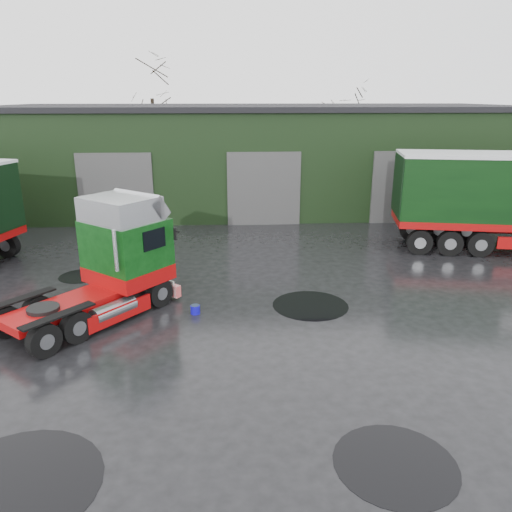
{
  "coord_description": "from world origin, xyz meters",
  "views": [
    {
      "loc": [
        -0.0,
        -13.08,
        6.88
      ],
      "look_at": [
        0.93,
        2.95,
        1.7
      ],
      "focal_mm": 35.0,
      "sensor_mm": 36.0,
      "label": 1
    }
  ],
  "objects": [
    {
      "name": "puddle_4",
      "position": [
        -5.9,
        5.99,
        0.0
      ],
      "size": [
        1.72,
        1.72,
        0.01
      ],
      "primitive_type": "cylinder",
      "color": "black",
      "rests_on": "ground"
    },
    {
      "name": "puddle_1",
      "position": [
        2.78,
        2.58,
        0.0
      ],
      "size": [
        2.61,
        2.61,
        0.01
      ],
      "primitive_type": "cylinder",
      "color": "black",
      "rests_on": "ground"
    },
    {
      "name": "tree_back_b",
      "position": [
        10.0,
        30.0,
        3.75
      ],
      "size": [
        4.4,
        4.4,
        7.5
      ],
      "primitive_type": null,
      "color": "black",
      "rests_on": "ground"
    },
    {
      "name": "warehouse",
      "position": [
        2.0,
        20.0,
        3.16
      ],
      "size": [
        32.4,
        12.4,
        6.3
      ],
      "color": "black",
      "rests_on": "ground"
    },
    {
      "name": "puddle_3",
      "position": [
        3.19,
        -5.21,
        0.0
      ],
      "size": [
        2.44,
        2.44,
        0.01
      ],
      "primitive_type": "cylinder",
      "color": "black",
      "rests_on": "ground"
    },
    {
      "name": "tree_back_a",
      "position": [
        -6.0,
        30.0,
        4.75
      ],
      "size": [
        4.4,
        4.4,
        9.5
      ],
      "primitive_type": null,
      "color": "black",
      "rests_on": "ground"
    },
    {
      "name": "hero_tractor",
      "position": [
        -4.5,
        1.8,
        1.91
      ],
      "size": [
        5.91,
        6.4,
        3.81
      ],
      "primitive_type": null,
      "rotation": [
        0.0,
        0.0,
        -0.69
      ],
      "color": "#0A380E",
      "rests_on": "ground"
    },
    {
      "name": "wash_bucket",
      "position": [
        -1.13,
        2.14,
        0.14
      ],
      "size": [
        0.39,
        0.39,
        0.29
      ],
      "primitive_type": "cylinder",
      "rotation": [
        0.0,
        0.0,
        -0.31
      ],
      "color": "#0F08B4",
      "rests_on": "ground"
    },
    {
      "name": "puddle_0",
      "position": [
        -4.07,
        -5.38,
        0.0
      ],
      "size": [
        3.28,
        3.28,
        0.01
      ],
      "primitive_type": "cylinder",
      "color": "black",
      "rests_on": "ground"
    },
    {
      "name": "ground",
      "position": [
        0.0,
        0.0,
        0.0
      ],
      "size": [
        100.0,
        100.0,
        0.0
      ],
      "primitive_type": "plane",
      "color": "black"
    }
  ]
}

